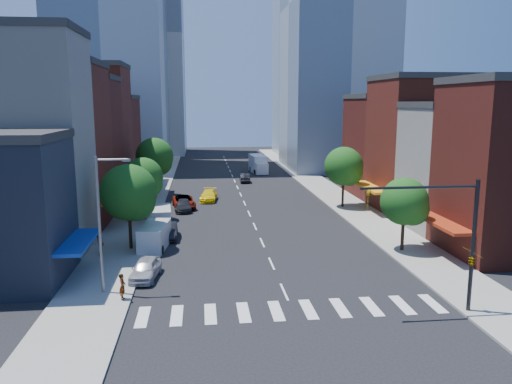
# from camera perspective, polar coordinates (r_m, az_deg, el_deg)

# --- Properties ---
(ground) EXTENTS (220.00, 220.00, 0.00)m
(ground) POSITION_cam_1_polar(r_m,az_deg,el_deg) (34.14, 3.25, -11.33)
(ground) COLOR black
(ground) RESTS_ON ground
(sidewalk_left) EXTENTS (5.00, 120.00, 0.15)m
(sidewalk_left) POSITION_cam_1_polar(r_m,az_deg,el_deg) (72.72, -11.89, 0.14)
(sidewalk_left) COLOR gray
(sidewalk_left) RESTS_ON ground
(sidewalk_right) EXTENTS (5.00, 120.00, 0.15)m
(sidewalk_right) POSITION_cam_1_polar(r_m,az_deg,el_deg) (74.55, 7.60, 0.52)
(sidewalk_right) COLOR gray
(sidewalk_right) RESTS_ON ground
(crosswalk) EXTENTS (19.00, 3.00, 0.01)m
(crosswalk) POSITION_cam_1_polar(r_m,az_deg,el_deg) (31.41, 4.18, -13.31)
(crosswalk) COLOR silver
(crosswalk) RESTS_ON ground
(bldg_left_1) EXTENTS (12.00, 8.00, 18.00)m
(bldg_left_1) POSITION_cam_1_polar(r_m,az_deg,el_deg) (46.14, -26.21, 4.79)
(bldg_left_1) COLOR #B7B2A9
(bldg_left_1) RESTS_ON ground
(bldg_left_2) EXTENTS (12.00, 9.00, 16.00)m
(bldg_left_2) POSITION_cam_1_polar(r_m,az_deg,el_deg) (54.27, -23.14, 4.61)
(bldg_left_2) COLOR maroon
(bldg_left_2) RESTS_ON ground
(bldg_left_3) EXTENTS (12.00, 8.00, 15.00)m
(bldg_left_3) POSITION_cam_1_polar(r_m,az_deg,el_deg) (62.47, -20.90, 4.94)
(bldg_left_3) COLOR #501C14
(bldg_left_3) RESTS_ON ground
(bldg_left_4) EXTENTS (12.00, 9.00, 17.00)m
(bldg_left_4) POSITION_cam_1_polar(r_m,az_deg,el_deg) (70.65, -19.25, 6.39)
(bldg_left_4) COLOR maroon
(bldg_left_4) RESTS_ON ground
(bldg_left_5) EXTENTS (12.00, 10.00, 13.00)m
(bldg_left_5) POSITION_cam_1_polar(r_m,az_deg,el_deg) (80.05, -17.68, 5.42)
(bldg_left_5) COLOR #501C14
(bldg_left_5) RESTS_ON ground
(bldg_right_1) EXTENTS (12.00, 8.00, 12.00)m
(bldg_right_1) POSITION_cam_1_polar(r_m,az_deg,el_deg) (53.69, 23.15, 2.41)
(bldg_right_1) COLOR #B7B2A9
(bldg_right_1) RESTS_ON ground
(bldg_right_2) EXTENTS (12.00, 10.00, 15.00)m
(bldg_right_2) POSITION_cam_1_polar(r_m,az_deg,el_deg) (61.48, 19.15, 4.97)
(bldg_right_2) COLOR maroon
(bldg_right_2) RESTS_ON ground
(bldg_right_3) EXTENTS (12.00, 10.00, 13.00)m
(bldg_right_3) POSITION_cam_1_polar(r_m,az_deg,el_deg) (70.69, 15.63, 4.95)
(bldg_right_3) COLOR #501C14
(bldg_right_3) RESTS_ON ground
(tower_ne) EXTENTS (18.00, 20.00, 60.00)m
(tower_ne) POSITION_cam_1_polar(r_m,az_deg,el_deg) (98.25, 9.29, 20.34)
(tower_ne) COLOR #9EA5AD
(tower_ne) RESTS_ON ground
(tower_far_w) EXTENTS (18.00, 18.00, 56.00)m
(tower_far_w) POSITION_cam_1_polar(r_m,az_deg,el_deg) (127.85, -12.55, 16.94)
(tower_far_w) COLOR #9EA5AD
(tower_far_w) RESTS_ON ground
(traffic_signal) EXTENTS (7.24, 2.24, 8.00)m
(traffic_signal) POSITION_cam_1_polar(r_m,az_deg,el_deg) (31.99, 22.69, -5.77)
(traffic_signal) COLOR black
(traffic_signal) RESTS_ON sidewalk_right
(streetlight) EXTENTS (2.25, 0.25, 9.00)m
(streetlight) POSITION_cam_1_polar(r_m,az_deg,el_deg) (33.71, -17.19, -2.67)
(streetlight) COLOR slate
(streetlight) RESTS_ON sidewalk_left
(tree_left_near) EXTENTS (4.80, 4.80, 7.30)m
(tree_left_near) POSITION_cam_1_polar(r_m,az_deg,el_deg) (43.31, -14.16, -0.29)
(tree_left_near) COLOR black
(tree_left_near) RESTS_ON sidewalk_left
(tree_left_mid) EXTENTS (4.20, 4.20, 6.65)m
(tree_left_mid) POSITION_cam_1_polar(r_m,az_deg,el_deg) (54.14, -12.62, 1.47)
(tree_left_mid) COLOR black
(tree_left_mid) RESTS_ON sidewalk_left
(tree_left_far) EXTENTS (5.00, 5.00, 7.75)m
(tree_left_far) POSITION_cam_1_polar(r_m,az_deg,el_deg) (67.87, -11.40, 3.82)
(tree_left_far) COLOR black
(tree_left_far) RESTS_ON sidewalk_left
(tree_right_near) EXTENTS (4.00, 4.00, 6.20)m
(tree_right_near) POSITION_cam_1_polar(r_m,az_deg,el_deg) (43.57, 16.80, -1.26)
(tree_right_near) COLOR black
(tree_right_near) RESTS_ON sidewalk_right
(tree_right_far) EXTENTS (4.60, 4.60, 7.20)m
(tree_right_far) POSITION_cam_1_polar(r_m,az_deg,el_deg) (60.19, 10.14, 2.75)
(tree_right_far) COLOR black
(tree_right_far) RESTS_ON sidewalk_right
(parked_car_front) EXTENTS (2.26, 4.47, 1.46)m
(parked_car_front) POSITION_cam_1_polar(r_m,az_deg,el_deg) (37.11, -12.52, -8.58)
(parked_car_front) COLOR #ABABB0
(parked_car_front) RESTS_ON ground
(parked_car_second) EXTENTS (1.70, 4.35, 1.41)m
(parked_car_second) POSITION_cam_1_polar(r_m,az_deg,el_deg) (47.34, -9.93, -4.40)
(parked_car_second) COLOR black
(parked_car_second) RESTS_ON ground
(parked_car_third) EXTENTS (3.13, 5.62, 1.48)m
(parked_car_third) POSITION_cam_1_polar(r_m,az_deg,el_deg) (60.45, -8.25, -1.13)
(parked_car_third) COLOR #999999
(parked_car_third) RESTS_ON ground
(parked_car_rear) EXTENTS (1.97, 4.60, 1.32)m
(parked_car_rear) POSITION_cam_1_polar(r_m,az_deg,el_deg) (58.82, -8.30, -1.53)
(parked_car_rear) COLOR black
(parked_car_rear) RESTS_ON ground
(cargo_van_near) EXTENTS (2.61, 5.24, 2.14)m
(cargo_van_near) POSITION_cam_1_polar(r_m,az_deg,el_deg) (44.23, -11.54, -5.02)
(cargo_van_near) COLOR silver
(cargo_van_near) RESTS_ON ground
(cargo_van_far) EXTENTS (2.25, 4.89, 2.03)m
(cargo_van_far) POSITION_cam_1_polar(r_m,az_deg,el_deg) (51.62, -10.77, -2.86)
(cargo_van_far) COLOR silver
(cargo_van_far) RESTS_ON ground
(taxi) EXTENTS (2.51, 5.00, 1.39)m
(taxi) POSITION_cam_1_polar(r_m,az_deg,el_deg) (64.46, -5.43, -0.40)
(taxi) COLOR yellow
(taxi) RESTS_ON ground
(traffic_car_oncoming) EXTENTS (1.54, 4.23, 1.39)m
(traffic_car_oncoming) POSITION_cam_1_polar(r_m,az_deg,el_deg) (79.32, -1.32, 1.64)
(traffic_car_oncoming) COLOR black
(traffic_car_oncoming) RESTS_ON ground
(traffic_car_far) EXTENTS (2.36, 4.70, 1.54)m
(traffic_car_far) POSITION_cam_1_polar(r_m,az_deg,el_deg) (95.62, 0.38, 3.16)
(traffic_car_far) COLOR #999999
(traffic_car_far) RESTS_ON ground
(box_truck) EXTENTS (2.86, 7.81, 3.08)m
(box_truck) POSITION_cam_1_polar(r_m,az_deg,el_deg) (90.29, 0.26, 3.18)
(box_truck) COLOR white
(box_truck) RESTS_ON ground
(pedestrian_near) EXTENTS (0.41, 0.62, 1.70)m
(pedestrian_near) POSITION_cam_1_polar(r_m,az_deg,el_deg) (33.31, -15.02, -10.40)
(pedestrian_near) COLOR #999999
(pedestrian_near) RESTS_ON sidewalk_left
(pedestrian_far) EXTENTS (0.92, 1.09, 1.97)m
(pedestrian_far) POSITION_cam_1_polar(r_m,az_deg,el_deg) (42.98, -17.50, -5.64)
(pedestrian_far) COLOR #999999
(pedestrian_far) RESTS_ON sidewalk_left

